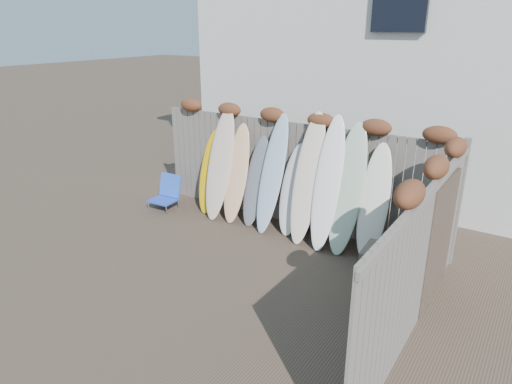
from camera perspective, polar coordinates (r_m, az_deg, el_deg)
The scene contains 17 objects.
ground at distance 7.33m, azimuth -5.27°, elevation -10.09°, with size 80.00×80.00×0.00m, color #493A2D.
back_fence at distance 8.66m, azimuth 4.70°, elevation 3.35°, with size 6.05×0.28×2.24m.
right_fence at distance 5.83m, azimuth 19.97°, elevation -7.00°, with size 0.28×4.40×2.24m.
house at distance 11.93m, azimuth 17.04°, elevation 17.05°, with size 8.50×5.50×6.33m.
beach_chair at distance 9.86m, azimuth -11.09°, elevation -0.10°, with size 0.56×0.60×0.70m.
wooden_crate at distance 6.74m, azimuth 15.90°, elevation -9.99°, with size 0.66×0.55×0.77m, color brown.
lattice_panel at distance 6.70m, azimuth 21.89°, elevation -5.86°, with size 0.05×1.21×1.82m, color brown.
surfboard_0 at distance 9.42m, azimuth -5.70°, elevation 2.54°, with size 0.50×0.07×1.75m, color #F1B008.
surfboard_1 at distance 9.07m, azimuth -4.52°, elevation 3.47°, with size 0.54×0.07×2.26m, color beige.
surfboard_2 at distance 8.92m, azimuth -2.45°, elevation 2.32°, with size 0.48×0.07×1.98m, color #FDCE8E.
surfboard_3 at distance 8.74m, azimuth -0.01°, elevation 1.34°, with size 0.47×0.07×1.78m, color slate.
surfboard_4 at distance 8.43m, azimuth 2.05°, elevation 2.27°, with size 0.47×0.07×2.27m, color #A8C5E4.
surfboard_5 at distance 8.39m, azimuth 4.72°, elevation 0.27°, with size 0.51×0.07×1.73m, color silver.
surfboard_6 at distance 8.06m, azimuth 6.47°, elevation 1.69°, with size 0.50×0.07×2.38m, color #F7E1CA.
surfboard_7 at distance 7.88m, azimuth 8.95°, elevation 1.08°, with size 0.47×0.07×2.37m, color white.
surfboard_8 at distance 7.79m, azimuth 11.39°, elevation 0.35°, with size 0.54×0.07×2.28m, color #B8D2B4.
surfboard_9 at distance 7.71m, azimuth 14.53°, elevation -1.25°, with size 0.49×0.07×1.98m, color white.
Camera 1 is at (4.03, -4.89, 3.69)m, focal length 32.00 mm.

